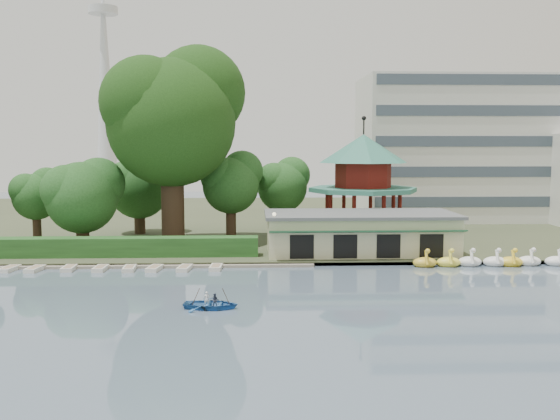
{
  "coord_description": "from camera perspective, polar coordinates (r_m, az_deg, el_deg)",
  "views": [
    {
      "loc": [
        -0.24,
        -38.22,
        10.8
      ],
      "look_at": [
        2.0,
        18.0,
        5.0
      ],
      "focal_mm": 40.0,
      "sensor_mm": 36.0,
      "label": 1
    }
  ],
  "objects": [
    {
      "name": "shore",
      "position": [
        90.84,
        -2.12,
        -0.82
      ],
      "size": [
        220.0,
        70.0,
        0.4
      ],
      "primitive_type": "cube",
      "color": "#424930",
      "rests_on": "ground"
    },
    {
      "name": "rowboat_with_passengers",
      "position": [
        42.2,
        -6.33,
        -8.24
      ],
      "size": [
        5.53,
        4.27,
        2.01
      ],
      "color": "#2D66A7",
      "rests_on": "ground"
    },
    {
      "name": "ground_plane",
      "position": [
        39.72,
        -1.88,
        -9.89
      ],
      "size": [
        220.0,
        220.0,
        0.0
      ],
      "primitive_type": "plane",
      "color": "slate",
      "rests_on": "ground"
    },
    {
      "name": "dock",
      "position": [
        57.65,
        -14.06,
        -4.97
      ],
      "size": [
        34.0,
        1.6,
        0.24
      ],
      "primitive_type": "cube",
      "color": "gray",
      "rests_on": "ground"
    },
    {
      "name": "swan_boats",
      "position": [
        60.95,
        21.7,
        -4.36
      ],
      "size": [
        22.53,
        2.11,
        1.92
      ],
      "color": "gold",
      "rests_on": "ground"
    },
    {
      "name": "pavilion",
      "position": [
        71.36,
        7.61,
        3.17
      ],
      "size": [
        12.4,
        12.4,
        13.5
      ],
      "color": "beige",
      "rests_on": "shore"
    },
    {
      "name": "broadcast_tower",
      "position": [
        184.51,
        -15.75,
        12.88
      ],
      "size": [
        8.0,
        8.0,
        96.0
      ],
      "color": "silver",
      "rests_on": "ground"
    },
    {
      "name": "moored_rowboats",
      "position": [
        57.06,
        -17.61,
        -5.12
      ],
      "size": [
        24.48,
        2.8,
        0.36
      ],
      "color": "silver",
      "rests_on": "ground"
    },
    {
      "name": "small_trees",
      "position": [
        70.94,
        -12.59,
        2.07
      ],
      "size": [
        39.05,
        17.4,
        9.88
      ],
      "color": "#3A281C",
      "rests_on": "shore"
    },
    {
      "name": "boathouse",
      "position": [
        61.64,
        7.31,
        -2.02
      ],
      "size": [
        18.6,
        9.39,
        3.9
      ],
      "color": "beige",
      "rests_on": "shore"
    },
    {
      "name": "lamp_post",
      "position": [
        57.73,
        -0.54,
        -1.54
      ],
      "size": [
        0.36,
        0.36,
        4.28
      ],
      "color": "black",
      "rests_on": "shore"
    },
    {
      "name": "hedge",
      "position": [
        61.29,
        -16.22,
        -3.27
      ],
      "size": [
        30.0,
        2.0,
        1.8
      ],
      "primitive_type": "cube",
      "color": "#275822",
      "rests_on": "shore"
    },
    {
      "name": "embankment",
      "position": [
        56.53,
        -2.01,
        -4.98
      ],
      "size": [
        220.0,
        0.6,
        0.3
      ],
      "primitive_type": "cube",
      "color": "gray",
      "rests_on": "ground"
    },
    {
      "name": "office_building",
      "position": [
        93.23,
        18.46,
        4.93
      ],
      "size": [
        38.0,
        18.0,
        20.0
      ],
      "color": "silver",
      "rests_on": "shore"
    },
    {
      "name": "big_tree",
      "position": [
        67.08,
        -9.74,
        8.77
      ],
      "size": [
        14.8,
        13.79,
        21.16
      ],
      "color": "#3A281C",
      "rests_on": "shore"
    }
  ]
}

